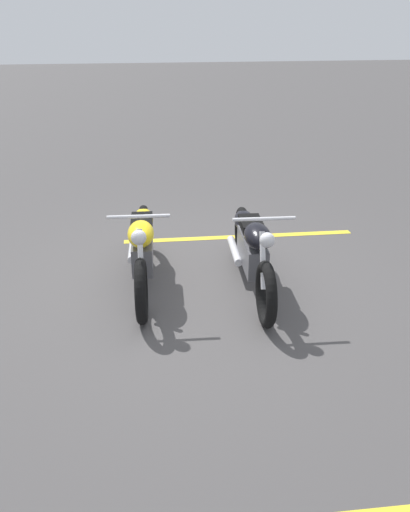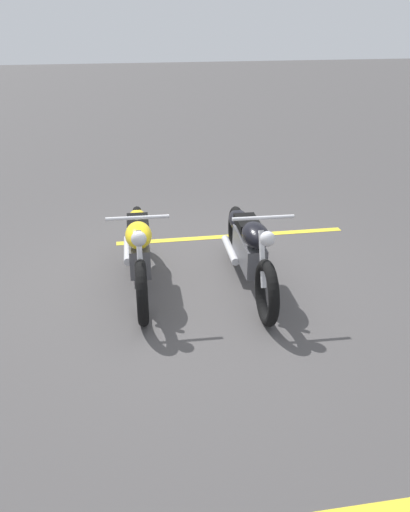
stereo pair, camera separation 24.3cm
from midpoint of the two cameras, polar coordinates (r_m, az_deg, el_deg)
ground_plane at (r=6.05m, az=-2.38°, el=-2.92°), size 60.00×60.00×0.00m
motorcycle_bright_foreground at (r=5.89m, az=-8.43°, el=0.99°), size 2.23×0.62×1.04m
motorcycle_dark_foreground at (r=5.84m, az=3.63°, el=0.99°), size 2.23×0.62×1.04m
parking_stripe_near at (r=7.30m, az=1.98°, el=2.19°), size 0.20×3.20×0.01m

